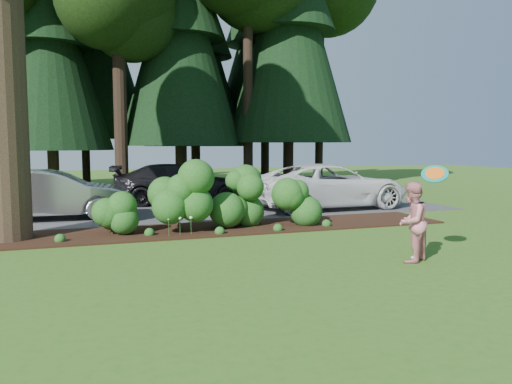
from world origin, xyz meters
The scene contains 12 objects.
ground centered at (0.00, 0.00, 0.00)m, with size 80.00×80.00×0.00m, color #2E5D1A.
mulch_bed centered at (0.00, 3.25, 0.03)m, with size 16.00×2.50×0.05m, color black.
driveway centered at (0.00, 7.50, 0.01)m, with size 22.00×6.00×0.03m, color #38383A.
shrub_row centered at (0.77, 3.14, 0.81)m, with size 6.53×1.60×1.61m.
lily_cluster centered at (-0.30, 2.40, 0.50)m, with size 0.69×0.09×0.57m.
tree_wall centered at (0.25, 16.38, 9.50)m, with size 25.66×12.15×17.09m.
car_silver_wagon centered at (-3.63, 6.79, 0.84)m, with size 1.71×4.89×1.61m, color #A6A6AA.
car_white_suv centered at (6.24, 6.39, 0.88)m, with size 2.83×6.15×1.71m, color silver.
car_dark_suv centered at (1.15, 9.80, 0.85)m, with size 2.30×5.65×1.64m, color black.
child centered at (4.16, -1.73, 0.64)m, with size 0.46×0.30×1.27m, color white.
adult centered at (3.79, -1.99, 0.85)m, with size 0.82×0.64×1.69m, color red.
frisbee centered at (4.45, -1.85, 1.84)m, with size 0.63×0.52×0.50m.
Camera 1 is at (-2.72, -10.70, 2.47)m, focal length 35.00 mm.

